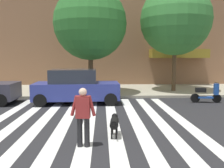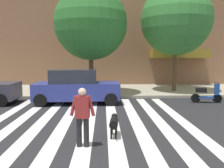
# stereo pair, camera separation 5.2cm
# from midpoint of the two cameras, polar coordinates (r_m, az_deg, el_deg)

# --- Properties ---
(ground_plane) EXTENTS (160.00, 160.00, 0.00)m
(ground_plane) POSITION_cam_midpoint_polar(r_m,az_deg,el_deg) (7.38, 0.48, -13.06)
(ground_plane) COLOR #232326
(sidewalk_far) EXTENTS (80.00, 6.00, 0.15)m
(sidewalk_far) POSITION_cam_midpoint_polar(r_m,az_deg,el_deg) (17.25, -1.03, -1.49)
(sidewalk_far) COLOR #A69E87
(sidewalk_far) RESTS_ON ground_plane
(crosswalk_stripes) EXTENTS (7.65, 13.68, 0.01)m
(crosswalk_stripes) POSITION_cam_midpoint_polar(r_m,az_deg,el_deg) (7.39, -6.24, -13.04)
(crosswalk_stripes) COLOR silver
(crosswalk_stripes) RESTS_ON ground_plane
(parked_car_behind_first) EXTENTS (4.51, 2.08, 1.81)m
(parked_car_behind_first) POSITION_cam_midpoint_polar(r_m,az_deg,el_deg) (12.82, -8.45, -0.72)
(parked_car_behind_first) COLOR navy
(parked_car_behind_first) RESTS_ON ground_plane
(parked_scooter) EXTENTS (1.63, 0.51, 1.11)m
(parked_scooter) POSITION_cam_midpoint_polar(r_m,az_deg,el_deg) (13.87, 21.84, -2.23)
(parked_scooter) COLOR black
(parked_scooter) RESTS_ON ground_plane
(street_tree_nearest) EXTENTS (4.56, 4.56, 6.68)m
(street_tree_nearest) POSITION_cam_midpoint_polar(r_m,az_deg,el_deg) (15.32, -5.02, 14.24)
(street_tree_nearest) COLOR #4C3823
(street_tree_nearest) RESTS_ON sidewalk_far
(street_tree_middle) EXTENTS (4.75, 4.75, 7.17)m
(street_tree_middle) POSITION_cam_midpoint_polar(r_m,az_deg,el_deg) (17.02, 15.21, 14.62)
(street_tree_middle) COLOR #4C3823
(street_tree_middle) RESTS_ON sidewalk_far
(pedestrian_dog_walker) EXTENTS (0.71, 0.27, 1.64)m
(pedestrian_dog_walker) POSITION_cam_midpoint_polar(r_m,az_deg,el_deg) (6.58, -6.87, -7.12)
(pedestrian_dog_walker) COLOR black
(pedestrian_dog_walker) RESTS_ON ground_plane
(dog_on_leash) EXTENTS (0.31, 1.03, 0.65)m
(dog_on_leash) POSITION_cam_midpoint_polar(r_m,az_deg,el_deg) (7.49, 0.68, -9.20)
(dog_on_leash) COLOR black
(dog_on_leash) RESTS_ON ground_plane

